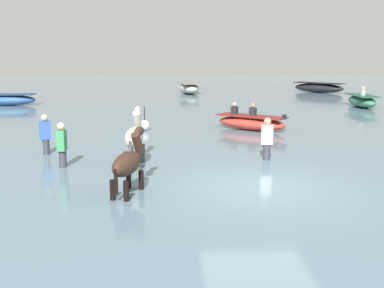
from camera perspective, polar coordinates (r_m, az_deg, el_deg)
The scene contains 13 objects.
ground_plane at distance 10.81m, azimuth 8.11°, elevation -7.49°, with size 120.00×120.00×0.00m, color gray.
water_surface at distance 20.40m, azimuth 2.59°, elevation 2.00°, with size 90.00×90.00×0.42m, color slate.
horse_lead_pinto at distance 12.64m, azimuth -7.02°, elevation 0.63°, with size 0.58×1.78×1.94m.
horse_trailing_dark_bay at distance 10.12m, azimuth -7.79°, elevation -2.56°, with size 0.79×1.63×1.78m.
boat_mid_channel at distance 35.39m, azimuth -0.38°, elevation 6.85°, with size 1.79×3.85×0.80m.
boat_near_port at distance 18.62m, azimuth 7.21°, elevation 2.63°, with size 2.86×2.53×1.05m.
boat_mid_outer at distance 28.06m, azimuth 20.00°, elevation 4.96°, with size 1.34×3.17×1.15m.
boat_far_inshore at distance 29.18m, azimuth -21.50°, elevation 5.04°, with size 3.15×1.16×0.80m.
boat_far_offshore at distance 37.39m, azimuth 15.19°, elevation 6.64°, with size 3.72×3.67×0.74m.
person_spectator_far at distance 13.41m, azimuth 9.11°, elevation -0.05°, with size 0.35×0.26×1.63m.
person_wading_close at distance 14.65m, azimuth -17.39°, elevation 0.52°, with size 0.37×0.29×1.63m.
person_onlooker_right at distance 12.84m, azimuth -15.52°, elevation -0.81°, with size 0.22×0.33×1.63m.
channel_buoy at distance 18.45m, azimuth -5.79°, elevation 2.30°, with size 0.40×0.40×0.92m.
Camera 1 is at (-2.11, -10.03, 3.42)m, focal length 43.77 mm.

